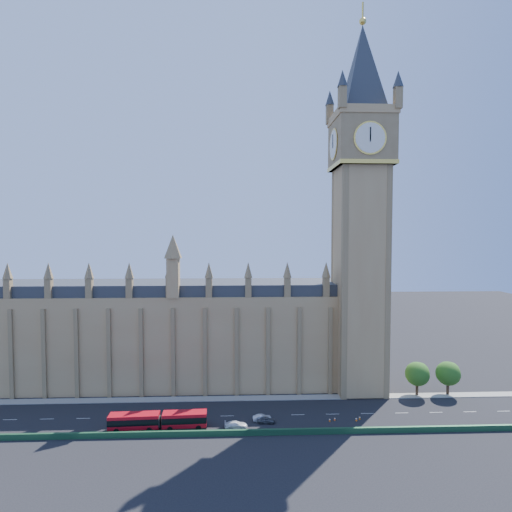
{
  "coord_description": "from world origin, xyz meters",
  "views": [
    {
      "loc": [
        7.07,
        -88.28,
        40.39
      ],
      "look_at": [
        10.86,
        10.0,
        35.66
      ],
      "focal_mm": 28.0,
      "sensor_mm": 36.0,
      "label": 1
    }
  ],
  "objects_px": {
    "red_bus": "(158,421)",
    "car_grey": "(266,420)",
    "car_white": "(236,425)",
    "car_silver": "(262,418)"
  },
  "relations": [
    {
      "from": "red_bus",
      "to": "car_grey",
      "type": "distance_m",
      "value": 22.94
    },
    {
      "from": "car_grey",
      "to": "car_white",
      "type": "height_order",
      "value": "car_white"
    },
    {
      "from": "car_silver",
      "to": "car_white",
      "type": "distance_m",
      "value": 6.49
    },
    {
      "from": "car_silver",
      "to": "car_white",
      "type": "relative_size",
      "value": 0.84
    },
    {
      "from": "red_bus",
      "to": "car_grey",
      "type": "bearing_deg",
      "value": 2.39
    },
    {
      "from": "car_white",
      "to": "car_silver",
      "type": "bearing_deg",
      "value": -65.6
    },
    {
      "from": "car_silver",
      "to": "red_bus",
      "type": "bearing_deg",
      "value": 91.21
    },
    {
      "from": "car_grey",
      "to": "car_white",
      "type": "distance_m",
      "value": 6.82
    },
    {
      "from": "car_grey",
      "to": "car_white",
      "type": "bearing_deg",
      "value": 112.16
    },
    {
      "from": "car_grey",
      "to": "red_bus",
      "type": "bearing_deg",
      "value": 99.93
    }
  ]
}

